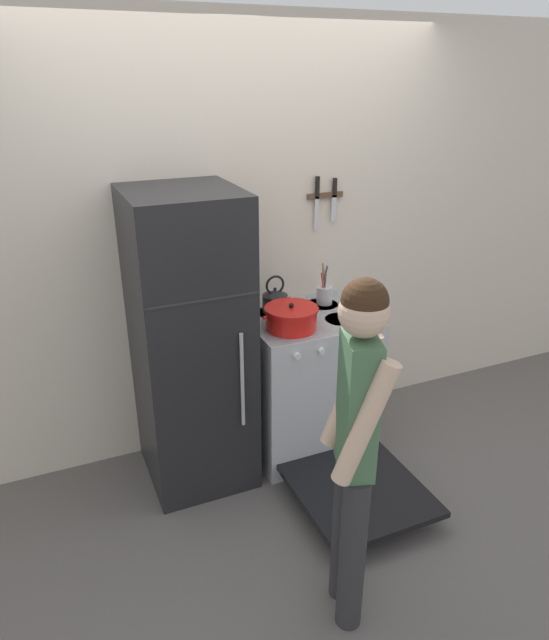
{
  "coord_description": "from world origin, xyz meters",
  "views": [
    {
      "loc": [
        -1.12,
        -3.11,
        2.24
      ],
      "look_at": [
        0.02,
        -0.47,
        0.98
      ],
      "focal_mm": 32.0,
      "sensor_mm": 36.0,
      "label": 1
    }
  ],
  "objects_px": {
    "person": "(355,441)",
    "tea_kettle": "(275,301)",
    "stove_range": "(308,384)",
    "dutch_oven_pot": "(291,318)",
    "refrigerator": "(191,344)",
    "utensil_jar": "(324,294)"
  },
  "relations": [
    {
      "from": "dutch_oven_pot",
      "to": "refrigerator",
      "type": "bearing_deg",
      "value": 166.77
    },
    {
      "from": "refrigerator",
      "to": "utensil_jar",
      "type": "bearing_deg",
      "value": 8.27
    },
    {
      "from": "tea_kettle",
      "to": "stove_range",
      "type": "bearing_deg",
      "value": -47.26
    },
    {
      "from": "dutch_oven_pot",
      "to": "utensil_jar",
      "type": "bearing_deg",
      "value": 36.81
    },
    {
      "from": "refrigerator",
      "to": "dutch_oven_pot",
      "type": "bearing_deg",
      "value": -13.23
    },
    {
      "from": "tea_kettle",
      "to": "person",
      "type": "distance_m",
      "value": 1.36
    },
    {
      "from": "dutch_oven_pot",
      "to": "tea_kettle",
      "type": "height_order",
      "value": "tea_kettle"
    },
    {
      "from": "person",
      "to": "tea_kettle",
      "type": "bearing_deg",
      "value": 7.82
    },
    {
      "from": "tea_kettle",
      "to": "person",
      "type": "relative_size",
      "value": 0.15
    },
    {
      "from": "utensil_jar",
      "to": "tea_kettle",
      "type": "bearing_deg",
      "value": -178.84
    },
    {
      "from": "stove_range",
      "to": "person",
      "type": "height_order",
      "value": "person"
    },
    {
      "from": "refrigerator",
      "to": "person",
      "type": "height_order",
      "value": "refrigerator"
    },
    {
      "from": "stove_range",
      "to": "dutch_oven_pot",
      "type": "xyz_separation_m",
      "value": [
        -0.17,
        -0.09,
        0.52
      ]
    },
    {
      "from": "stove_range",
      "to": "tea_kettle",
      "type": "relative_size",
      "value": 5.79
    },
    {
      "from": "stove_range",
      "to": "dutch_oven_pot",
      "type": "distance_m",
      "value": 0.55
    },
    {
      "from": "refrigerator",
      "to": "utensil_jar",
      "type": "relative_size",
      "value": 6.59
    },
    {
      "from": "refrigerator",
      "to": "tea_kettle",
      "type": "distance_m",
      "value": 0.59
    },
    {
      "from": "refrigerator",
      "to": "dutch_oven_pot",
      "type": "xyz_separation_m",
      "value": [
        0.55,
        -0.13,
        0.11
      ]
    },
    {
      "from": "dutch_oven_pot",
      "to": "tea_kettle",
      "type": "distance_m",
      "value": 0.26
    },
    {
      "from": "refrigerator",
      "to": "person",
      "type": "bearing_deg",
      "value": -74.8
    },
    {
      "from": "stove_range",
      "to": "tea_kettle",
      "type": "height_order",
      "value": "tea_kettle"
    },
    {
      "from": "stove_range",
      "to": "dutch_oven_pot",
      "type": "height_order",
      "value": "dutch_oven_pot"
    }
  ]
}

